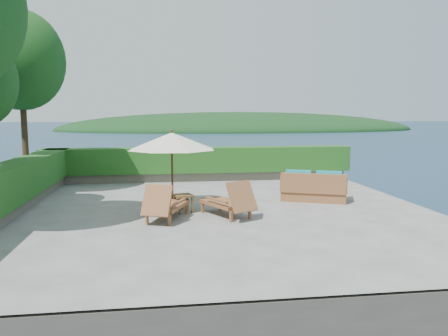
{
  "coord_description": "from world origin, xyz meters",
  "views": [
    {
      "loc": [
        -1.48,
        -11.96,
        2.71
      ],
      "look_at": [
        0.3,
        0.8,
        1.1
      ],
      "focal_mm": 35.0,
      "sensor_mm": 36.0,
      "label": 1
    }
  ],
  "objects": [
    {
      "name": "foundation",
      "position": [
        0.0,
        0.0,
        -1.55
      ],
      "size": [
        12.0,
        12.0,
        3.0
      ],
      "primitive_type": "cube",
      "color": "#554C43",
      "rests_on": "ocean"
    },
    {
      "name": "offshore_island",
      "position": [
        25.0,
        140.0,
        -3.0
      ],
      "size": [
        126.0,
        57.6,
        12.6
      ],
      "primitive_type": "ellipsoid",
      "color": "black",
      "rests_on": "ocean"
    },
    {
      "name": "lounge_left",
      "position": [
        -1.46,
        -0.95,
        0.41
      ],
      "size": [
        1.27,
        1.84,
        0.98
      ],
      "rotation": [
        0.0,
        0.0,
        -0.37
      ],
      "color": "#985F37",
      "rests_on": "ground"
    },
    {
      "name": "ocean",
      "position": [
        0.0,
        0.0,
        -3.0
      ],
      "size": [
        600.0,
        600.0,
        0.0
      ],
      "primitive_type": "plane",
      "color": "#152943",
      "rests_on": "ground"
    },
    {
      "name": "planter_wall_left",
      "position": [
        -5.6,
        0.0,
        0.18
      ],
      "size": [
        0.6,
        12.0,
        0.36
      ],
      "primitive_type": "cube",
      "color": "#726B5B",
      "rests_on": "ground"
    },
    {
      "name": "ground",
      "position": [
        0.0,
        0.0,
        0.0
      ],
      "size": [
        12.0,
        12.0,
        0.0
      ],
      "primitive_type": "plane",
      "color": "gray",
      "rests_on": "ground"
    },
    {
      "name": "side_table",
      "position": [
        -0.95,
        -0.12,
        0.41
      ],
      "size": [
        0.59,
        0.59,
        0.5
      ],
      "rotation": [
        0.0,
        0.0,
        0.32
      ],
      "color": "brown",
      "rests_on": "ground"
    },
    {
      "name": "hedge_far",
      "position": [
        0.0,
        5.6,
        0.85
      ],
      "size": [
        12.4,
        0.9,
        1.0
      ],
      "primitive_type": "cube",
      "color": "#234915",
      "rests_on": "planter_wall_far"
    },
    {
      "name": "tree_far",
      "position": [
        -6.0,
        3.2,
        4.4
      ],
      "size": [
        2.8,
        2.8,
        6.03
      ],
      "color": "#402C18",
      "rests_on": "ground"
    },
    {
      "name": "patio_umbrella",
      "position": [
        -1.24,
        0.44,
        1.92
      ],
      "size": [
        3.22,
        3.22,
        2.27
      ],
      "rotation": [
        0.0,
        0.0,
        0.33
      ],
      "color": "black",
      "rests_on": "ground"
    },
    {
      "name": "planter_wall_far",
      "position": [
        0.0,
        5.6,
        0.18
      ],
      "size": [
        12.0,
        0.6,
        0.36
      ],
      "primitive_type": "cube",
      "color": "#726B5B",
      "rests_on": "ground"
    },
    {
      "name": "wicker_loveseat",
      "position": [
        3.16,
        0.98,
        0.38
      ],
      "size": [
        2.23,
        1.71,
        0.98
      ],
      "rotation": [
        0.0,
        0.0,
        -0.39
      ],
      "color": "#985F37",
      "rests_on": "ground"
    },
    {
      "name": "lounge_right",
      "position": [
        0.21,
        -0.81,
        0.42
      ],
      "size": [
        1.45,
        1.87,
        1.01
      ],
      "rotation": [
        0.0,
        0.0,
        0.49
      ],
      "color": "#985F37",
      "rests_on": "ground"
    },
    {
      "name": "hedge_left",
      "position": [
        -5.6,
        0.0,
        0.85
      ],
      "size": [
        0.9,
        12.4,
        1.0
      ],
      "primitive_type": "cube",
      "color": "#234915",
      "rests_on": "planter_wall_left"
    }
  ]
}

